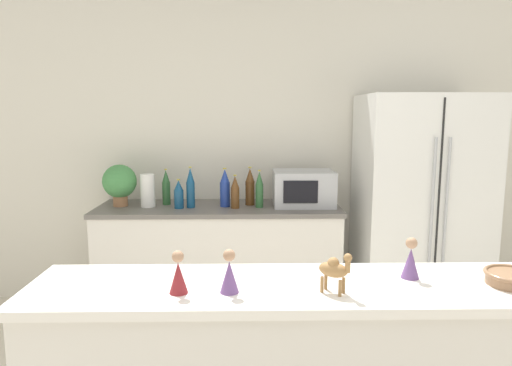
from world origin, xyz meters
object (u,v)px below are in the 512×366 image
(back_bottle_3, at_px, (225,188))
(camel_figurine, at_px, (335,269))
(microwave, at_px, (303,188))
(back_bottle_2, at_px, (166,188))
(back_bottle_6, at_px, (191,188))
(wise_man_figurine_crimson, at_px, (178,275))
(refrigerator, at_px, (419,207))
(potted_plant, at_px, (120,182))
(back_bottle_5, at_px, (235,192))
(fruit_bowl, at_px, (512,278))
(back_bottle_0, at_px, (259,190))
(wise_man_figurine_blue, at_px, (411,261))
(paper_towel_roll, at_px, (148,191))
(back_bottle_4, at_px, (250,187))
(back_bottle_1, at_px, (179,195))
(wise_man_figurine_purple, at_px, (229,274))

(back_bottle_3, relative_size, camel_figurine, 2.05)
(microwave, xyz_separation_m, back_bottle_2, (-1.11, 0.05, -0.00))
(microwave, height_order, camel_figurine, microwave)
(back_bottle_6, xyz_separation_m, wise_man_figurine_crimson, (0.21, -2.02, 0.03))
(refrigerator, height_order, potted_plant, refrigerator)
(refrigerator, relative_size, back_bottle_5, 6.67)
(microwave, bearing_deg, back_bottle_2, 177.45)
(wise_man_figurine_crimson, bearing_deg, back_bottle_6, 95.94)
(back_bottle_2, relative_size, fruit_bowl, 1.50)
(back_bottle_0, distance_m, wise_man_figurine_blue, 1.95)
(wise_man_figurine_blue, bearing_deg, camel_figurine, -155.65)
(paper_towel_roll, height_order, camel_figurine, camel_figurine)
(paper_towel_roll, bearing_deg, potted_plant, 171.86)
(back_bottle_2, height_order, back_bottle_4, back_bottle_4)
(paper_towel_roll, relative_size, back_bottle_4, 0.84)
(refrigerator, bearing_deg, fruit_bowl, -101.54)
(potted_plant, height_order, paper_towel_roll, potted_plant)
(back_bottle_5, distance_m, wise_man_figurine_crimson, 1.99)
(back_bottle_4, distance_m, wise_man_figurine_blue, 2.07)
(back_bottle_1, bearing_deg, back_bottle_6, 17.41)
(fruit_bowl, xyz_separation_m, wise_man_figurine_blue, (-0.35, 0.08, 0.04))
(microwave, distance_m, wise_man_figurine_purple, 2.15)
(back_bottle_3, distance_m, back_bottle_6, 0.27)
(back_bottle_0, relative_size, back_bottle_3, 0.96)
(microwave, height_order, wise_man_figurine_blue, microwave)
(back_bottle_1, bearing_deg, paper_towel_roll, 166.10)
(back_bottle_4, xyz_separation_m, camel_figurine, (0.28, -2.12, 0.06))
(wise_man_figurine_crimson, bearing_deg, wise_man_figurine_blue, 8.83)
(back_bottle_3, height_order, back_bottle_6, back_bottle_6)
(camel_figurine, bearing_deg, wise_man_figurine_purple, 178.03)
(fruit_bowl, height_order, wise_man_figurine_purple, wise_man_figurine_purple)
(microwave, bearing_deg, wise_man_figurine_crimson, -108.15)
(wise_man_figurine_crimson, bearing_deg, back_bottle_0, 80.71)
(back_bottle_1, distance_m, camel_figurine, 2.17)
(camel_figurine, bearing_deg, back_bottle_5, 101.34)
(back_bottle_1, bearing_deg, fruit_bowl, -52.18)
(back_bottle_6, bearing_deg, microwave, 4.59)
(back_bottle_1, height_order, back_bottle_3, back_bottle_3)
(back_bottle_4, bearing_deg, wise_man_figurine_crimson, -96.92)
(back_bottle_0, height_order, fruit_bowl, back_bottle_0)
(paper_towel_roll, distance_m, microwave, 1.24)
(back_bottle_0, height_order, camel_figurine, back_bottle_0)
(refrigerator, height_order, paper_towel_roll, refrigerator)
(back_bottle_3, bearing_deg, wise_man_figurine_blue, -67.47)
(back_bottle_5, bearing_deg, back_bottle_6, 174.28)
(back_bottle_0, distance_m, back_bottle_5, 0.19)
(paper_towel_roll, distance_m, back_bottle_3, 0.61)
(wise_man_figurine_blue, height_order, wise_man_figurine_purple, wise_man_figurine_blue)
(refrigerator, bearing_deg, potted_plant, 178.03)
(wise_man_figurine_purple, bearing_deg, back_bottle_6, 100.85)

